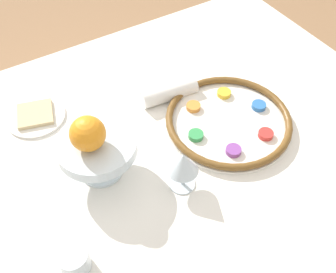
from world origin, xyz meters
TOP-DOWN VIEW (x-y plane):
  - ground_plane at (0.00, 0.00)m, footprint 8.00×8.00m
  - dining_table at (0.00, 0.00)m, footprint 1.36×1.05m
  - seder_plate at (-0.17, 0.04)m, footprint 0.35×0.35m
  - wine_glass at (0.06, 0.15)m, footprint 0.08×0.08m
  - fruit_stand at (0.21, 0.01)m, footprint 0.20×0.20m
  - orange_fruit at (0.23, 0.01)m, footprint 0.08×0.08m
  - bread_plate at (0.29, -0.26)m, footprint 0.17×0.17m
  - napkin_roll at (-0.08, -0.13)m, footprint 0.18×0.07m
  - cup_near at (0.36, 0.21)m, footprint 0.07×0.07m
  - spoon at (-0.09, -0.18)m, footprint 0.15×0.03m

SIDE VIEW (x-z plane):
  - ground_plane at x=0.00m, z-range 0.00..0.00m
  - dining_table at x=0.00m, z-range 0.00..0.76m
  - spoon at x=-0.09m, z-range 0.76..0.77m
  - bread_plate at x=0.29m, z-range 0.76..0.78m
  - seder_plate at x=-0.17m, z-range 0.76..0.79m
  - napkin_roll at x=-0.08m, z-range 0.76..0.81m
  - cup_near at x=0.36m, z-range 0.76..0.82m
  - wine_glass at x=0.06m, z-range 0.79..0.91m
  - fruit_stand at x=0.21m, z-range 0.80..0.91m
  - orange_fruit at x=0.23m, z-range 0.88..0.96m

